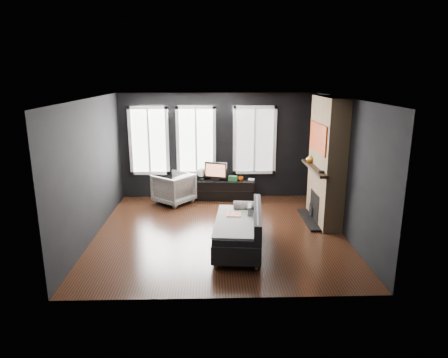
{
  "coord_description": "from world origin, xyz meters",
  "views": [
    {
      "loc": [
        -0.14,
        -7.65,
        3.14
      ],
      "look_at": [
        0.1,
        0.3,
        1.05
      ],
      "focal_mm": 32.0,
      "sensor_mm": 36.0,
      "label": 1
    }
  ],
  "objects_px": {
    "armchair": "(173,187)",
    "mug": "(241,178)",
    "sofa": "(238,228)",
    "media_console": "(226,190)",
    "monitor": "(216,170)",
    "mantel_vase": "(310,158)",
    "book": "(248,176)"
  },
  "relations": [
    {
      "from": "monitor",
      "to": "mantel_vase",
      "type": "xyz_separation_m",
      "value": [
        2.1,
        -1.2,
        0.54
      ]
    },
    {
      "from": "mug",
      "to": "mantel_vase",
      "type": "bearing_deg",
      "value": -38.3
    },
    {
      "from": "sofa",
      "to": "book",
      "type": "xyz_separation_m",
      "value": [
        0.46,
        3.06,
        0.22
      ]
    },
    {
      "from": "media_console",
      "to": "mug",
      "type": "bearing_deg",
      "value": -1.13
    },
    {
      "from": "mantel_vase",
      "to": "mug",
      "type": "bearing_deg",
      "value": 141.7
    },
    {
      "from": "book",
      "to": "mantel_vase",
      "type": "bearing_deg",
      "value": -44.15
    },
    {
      "from": "armchair",
      "to": "mantel_vase",
      "type": "bearing_deg",
      "value": 113.08
    },
    {
      "from": "armchair",
      "to": "sofa",
      "type": "bearing_deg",
      "value": 66.77
    },
    {
      "from": "armchair",
      "to": "mug",
      "type": "bearing_deg",
      "value": 137.53
    },
    {
      "from": "sofa",
      "to": "monitor",
      "type": "relative_size",
      "value": 3.12
    },
    {
      "from": "sofa",
      "to": "armchair",
      "type": "distance_m",
      "value": 3.09
    },
    {
      "from": "monitor",
      "to": "media_console",
      "type": "bearing_deg",
      "value": 14.77
    },
    {
      "from": "monitor",
      "to": "book",
      "type": "relative_size",
      "value": 2.77
    },
    {
      "from": "sofa",
      "to": "armchair",
      "type": "relative_size",
      "value": 2.2
    },
    {
      "from": "mug",
      "to": "book",
      "type": "bearing_deg",
      "value": 19.89
    },
    {
      "from": "media_console",
      "to": "monitor",
      "type": "distance_m",
      "value": 0.58
    },
    {
      "from": "mug",
      "to": "book",
      "type": "distance_m",
      "value": 0.22
    },
    {
      "from": "armchair",
      "to": "mug",
      "type": "distance_m",
      "value": 1.72
    },
    {
      "from": "armchair",
      "to": "media_console",
      "type": "relative_size",
      "value": 0.57
    },
    {
      "from": "media_console",
      "to": "mantel_vase",
      "type": "relative_size",
      "value": 8.17
    },
    {
      "from": "armchair",
      "to": "monitor",
      "type": "xyz_separation_m",
      "value": [
        1.06,
        0.3,
        0.35
      ]
    },
    {
      "from": "book",
      "to": "mantel_vase",
      "type": "relative_size",
      "value": 1.18
    },
    {
      "from": "monitor",
      "to": "sofa",
      "type": "bearing_deg",
      "value": -64.78
    },
    {
      "from": "mug",
      "to": "monitor",
      "type": "bearing_deg",
      "value": 175.64
    },
    {
      "from": "monitor",
      "to": "mug",
      "type": "distance_m",
      "value": 0.67
    },
    {
      "from": "armchair",
      "to": "book",
      "type": "xyz_separation_m",
      "value": [
        1.9,
        0.33,
        0.19
      ]
    },
    {
      "from": "armchair",
      "to": "media_console",
      "type": "distance_m",
      "value": 1.35
    },
    {
      "from": "media_console",
      "to": "sofa",
      "type": "bearing_deg",
      "value": -83.68
    },
    {
      "from": "sofa",
      "to": "media_console",
      "type": "relative_size",
      "value": 1.25
    },
    {
      "from": "sofa",
      "to": "armchair",
      "type": "xyz_separation_m",
      "value": [
        -1.44,
        2.73,
        0.02
      ]
    },
    {
      "from": "media_console",
      "to": "book",
      "type": "relative_size",
      "value": 6.9
    },
    {
      "from": "media_console",
      "to": "book",
      "type": "height_order",
      "value": "book"
    }
  ]
}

